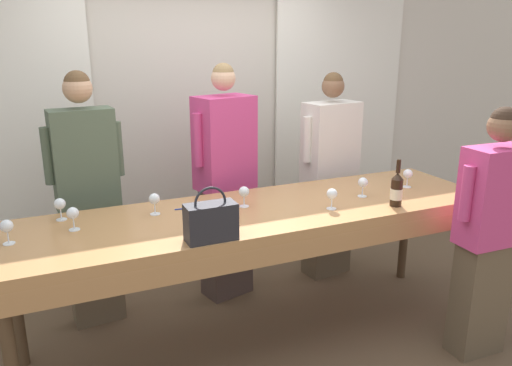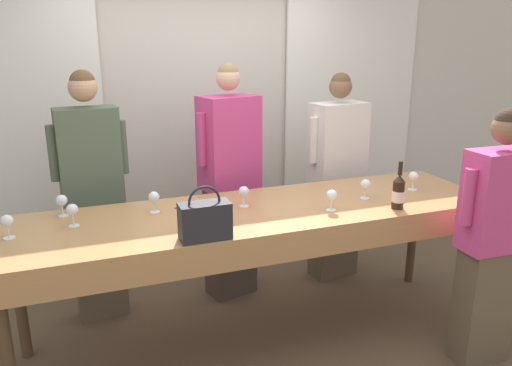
# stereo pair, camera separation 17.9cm
# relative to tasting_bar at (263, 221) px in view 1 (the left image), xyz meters

# --- Properties ---
(ground_plane) EXTENTS (18.00, 18.00, 0.00)m
(ground_plane) POSITION_rel_tasting_bar_xyz_m (0.00, 0.02, -0.88)
(ground_plane) COLOR brown
(wall_back) EXTENTS (12.00, 0.06, 2.80)m
(wall_back) POSITION_rel_tasting_bar_xyz_m (0.00, 1.57, 0.52)
(wall_back) COLOR beige
(wall_back) RESTS_ON ground_plane
(curtain_panel_left) EXTENTS (1.40, 0.03, 2.69)m
(curtain_panel_left) POSITION_rel_tasting_bar_xyz_m (-1.52, 1.51, 0.46)
(curtain_panel_left) COLOR white
(curtain_panel_left) RESTS_ON ground_plane
(curtain_panel_right) EXTENTS (1.40, 0.03, 2.69)m
(curtain_panel_right) POSITION_rel_tasting_bar_xyz_m (1.52, 1.51, 0.46)
(curtain_panel_right) COLOR white
(curtain_panel_right) RESTS_ON ground_plane
(tasting_bar) EXTENTS (3.17, 0.87, 0.96)m
(tasting_bar) POSITION_rel_tasting_bar_xyz_m (0.00, 0.00, 0.00)
(tasting_bar) COLOR #B27F4C
(tasting_bar) RESTS_ON ground_plane
(wine_bottle) EXTENTS (0.08, 0.08, 0.31)m
(wine_bottle) POSITION_rel_tasting_bar_xyz_m (0.83, -0.28, 0.19)
(wine_bottle) COLOR black
(wine_bottle) RESTS_ON tasting_bar
(handbag) EXTENTS (0.28, 0.13, 0.30)m
(handbag) POSITION_rel_tasting_bar_xyz_m (-0.46, -0.33, 0.19)
(handbag) COLOR #232328
(handbag) RESTS_ON tasting_bar
(wine_glass_front_left) EXTENTS (0.07, 0.07, 0.14)m
(wine_glass_front_left) POSITION_rel_tasting_bar_xyz_m (1.18, 0.03, 0.17)
(wine_glass_front_left) COLOR white
(wine_glass_front_left) RESTS_ON tasting_bar
(wine_glass_front_mid) EXTENTS (0.07, 0.07, 0.14)m
(wine_glass_front_mid) POSITION_rel_tasting_bar_xyz_m (-1.47, 0.05, 0.17)
(wine_glass_front_mid) COLOR white
(wine_glass_front_mid) RESTS_ON tasting_bar
(wine_glass_front_right) EXTENTS (0.07, 0.07, 0.14)m
(wine_glass_front_right) POSITION_rel_tasting_bar_xyz_m (-0.09, 0.11, 0.17)
(wine_glass_front_right) COLOR white
(wine_glass_front_right) RESTS_ON tasting_bar
(wine_glass_center_left) EXTENTS (0.07, 0.07, 0.14)m
(wine_glass_center_left) POSITION_rel_tasting_bar_xyz_m (-1.19, 0.33, 0.17)
(wine_glass_center_left) COLOR white
(wine_glass_center_left) RESTS_ON tasting_bar
(wine_glass_center_mid) EXTENTS (0.07, 0.07, 0.14)m
(wine_glass_center_mid) POSITION_rel_tasting_bar_xyz_m (-0.65, 0.19, 0.17)
(wine_glass_center_mid) COLOR white
(wine_glass_center_mid) RESTS_ON tasting_bar
(wine_glass_center_right) EXTENTS (0.07, 0.07, 0.14)m
(wine_glass_center_right) POSITION_rel_tasting_bar_xyz_m (0.75, -0.02, 0.17)
(wine_glass_center_right) COLOR white
(wine_glass_center_right) RESTS_ON tasting_bar
(wine_glass_back_left) EXTENTS (0.07, 0.07, 0.14)m
(wine_glass_back_left) POSITION_rel_tasting_bar_xyz_m (0.41, -0.16, 0.17)
(wine_glass_back_left) COLOR white
(wine_glass_back_left) RESTS_ON tasting_bar
(wine_glass_back_mid) EXTENTS (0.07, 0.07, 0.14)m
(wine_glass_back_mid) POSITION_rel_tasting_bar_xyz_m (-1.14, 0.12, 0.17)
(wine_glass_back_mid) COLOR white
(wine_glass_back_mid) RESTS_ON tasting_bar
(pen) EXTENTS (0.15, 0.02, 0.01)m
(pen) POSITION_rel_tasting_bar_xyz_m (-0.45, 0.21, 0.08)
(pen) COLOR #193399
(pen) RESTS_ON tasting_bar
(guest_olive_jacket) EXTENTS (0.53, 0.24, 1.82)m
(guest_olive_jacket) POSITION_rel_tasting_bar_xyz_m (-1.00, 0.74, 0.06)
(guest_olive_jacket) COLOR brown
(guest_olive_jacket) RESTS_ON ground_plane
(guest_pink_top) EXTENTS (0.54, 0.37, 1.85)m
(guest_pink_top) POSITION_rel_tasting_bar_xyz_m (0.02, 0.74, 0.05)
(guest_pink_top) COLOR #473833
(guest_pink_top) RESTS_ON ground_plane
(guest_cream_sweater) EXTENTS (0.57, 0.31, 1.76)m
(guest_cream_sweater) POSITION_rel_tasting_bar_xyz_m (0.96, 0.74, 0.00)
(guest_cream_sweater) COLOR brown
(guest_cream_sweater) RESTS_ON ground_plane
(host_pouring) EXTENTS (0.52, 0.23, 1.64)m
(host_pouring) POSITION_rel_tasting_bar_xyz_m (1.25, -0.67, -0.05)
(host_pouring) COLOR brown
(host_pouring) RESTS_ON ground_plane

